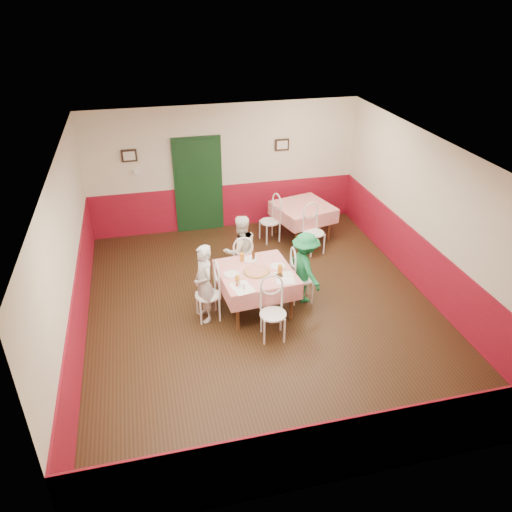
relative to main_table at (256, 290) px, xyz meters
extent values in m
plane|color=black|center=(0.11, -0.07, -0.38)|extent=(7.00, 7.00, 0.00)
plane|color=white|center=(0.11, -0.07, 2.42)|extent=(7.00, 7.00, 0.00)
cube|color=beige|center=(0.11, 3.43, 1.02)|extent=(6.00, 0.10, 2.80)
cube|color=beige|center=(0.11, -3.57, 1.02)|extent=(6.00, 0.10, 2.80)
cube|color=beige|center=(-2.89, -0.07, 1.02)|extent=(0.10, 7.00, 2.80)
cube|color=beige|center=(3.11, -0.07, 1.02)|extent=(0.10, 7.00, 2.80)
cube|color=maroon|center=(0.11, 3.41, 0.12)|extent=(6.00, 0.03, 1.00)
cube|color=maroon|center=(0.11, -3.56, 0.12)|extent=(6.00, 0.03, 1.00)
cube|color=maroon|center=(-2.88, -0.07, 0.12)|extent=(0.03, 7.00, 1.00)
cube|color=maroon|center=(3.09, -0.07, 0.12)|extent=(0.03, 7.00, 1.00)
cube|color=black|center=(-0.49, 3.38, 0.68)|extent=(0.96, 0.06, 2.10)
cube|color=black|center=(-1.89, 3.38, 1.48)|extent=(0.32, 0.03, 0.26)
cube|color=black|center=(1.41, 3.38, 1.48)|extent=(0.32, 0.03, 0.26)
cube|color=white|center=(-1.79, 3.38, 1.12)|extent=(0.10, 0.03, 0.10)
cube|color=red|center=(0.00, 0.00, 0.00)|extent=(1.32, 1.32, 0.77)
cube|color=red|center=(1.65, 2.46, 0.00)|extent=(1.36, 1.36, 0.77)
cylinder|color=#B74723|center=(0.00, -0.04, 0.40)|extent=(0.46, 0.46, 0.03)
cylinder|color=white|center=(-0.42, -0.02, 0.39)|extent=(0.27, 0.27, 0.01)
cylinder|color=white|center=(0.40, 0.06, 0.39)|extent=(0.27, 0.27, 0.01)
cylinder|color=white|center=(-0.01, 0.40, 0.39)|extent=(0.27, 0.27, 0.01)
cylinder|color=#BF7219|center=(-0.38, -0.29, 0.45)|extent=(0.07, 0.07, 0.13)
cylinder|color=#BF7219|center=(0.37, -0.16, 0.46)|extent=(0.09, 0.09, 0.15)
cylinder|color=#BF7219|center=(-0.16, 0.40, 0.46)|extent=(0.09, 0.09, 0.15)
cylinder|color=#381C0A|center=(0.05, 0.39, 0.48)|extent=(0.06, 0.06, 0.20)
cylinder|color=silver|center=(-0.38, -0.45, 0.43)|extent=(0.04, 0.04, 0.09)
cylinder|color=silver|center=(-0.32, -0.52, 0.43)|extent=(0.04, 0.04, 0.09)
cylinder|color=#B23319|center=(-0.41, -0.39, 0.43)|extent=(0.04, 0.04, 0.09)
cube|color=white|center=(-0.34, -0.45, 0.39)|extent=(0.38, 0.46, 0.00)
cube|color=white|center=(0.41, -0.32, 0.39)|extent=(0.35, 0.43, 0.00)
cube|color=black|center=(0.33, -0.25, 0.40)|extent=(0.12, 0.10, 0.02)
imported|color=gray|center=(-0.90, -0.07, 0.31)|extent=(0.43, 0.56, 1.38)
imported|color=gray|center=(-0.07, 0.90, 0.31)|extent=(0.76, 0.65, 1.38)
imported|color=gray|center=(0.90, 0.07, 0.28)|extent=(0.66, 0.93, 1.31)
camera|label=1|loc=(-1.69, -6.99, 4.70)|focal=35.00mm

